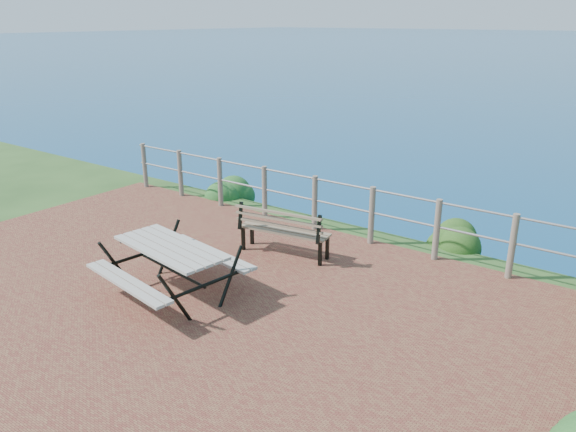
# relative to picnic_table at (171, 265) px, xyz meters

# --- Properties ---
(ground) EXTENTS (10.00, 7.00, 0.12)m
(ground) POSITION_rel_picnic_table_xyz_m (0.16, -0.04, -0.47)
(ground) COLOR brown
(ground) RESTS_ON ground
(safety_railing) EXTENTS (9.40, 0.10, 1.00)m
(safety_railing) POSITION_rel_picnic_table_xyz_m (0.16, 3.31, 0.10)
(safety_railing) COLOR #6B5B4C
(safety_railing) RESTS_ON ground
(picnic_table) EXTENTS (1.83, 1.50, 0.73)m
(picnic_table) POSITION_rel_picnic_table_xyz_m (0.00, 0.00, 0.00)
(picnic_table) COLOR #9C958C
(picnic_table) RESTS_ON ground
(park_bench) EXTENTS (1.54, 0.60, 0.85)m
(park_bench) POSITION_rel_picnic_table_xyz_m (0.40, 2.06, 0.09)
(park_bench) COLOR brown
(park_bench) RESTS_ON ground
(shrub_lip_west) EXTENTS (0.79, 0.79, 0.54)m
(shrub_lip_west) POSITION_rel_picnic_table_xyz_m (-2.49, 4.01, -0.47)
(shrub_lip_west) COLOR #215923
(shrub_lip_west) RESTS_ON ground
(shrub_lip_east) EXTENTS (0.75, 0.75, 0.48)m
(shrub_lip_east) POSITION_rel_picnic_table_xyz_m (2.40, 4.27, -0.47)
(shrub_lip_east) COLOR #1E4515
(shrub_lip_east) RESTS_ON ground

